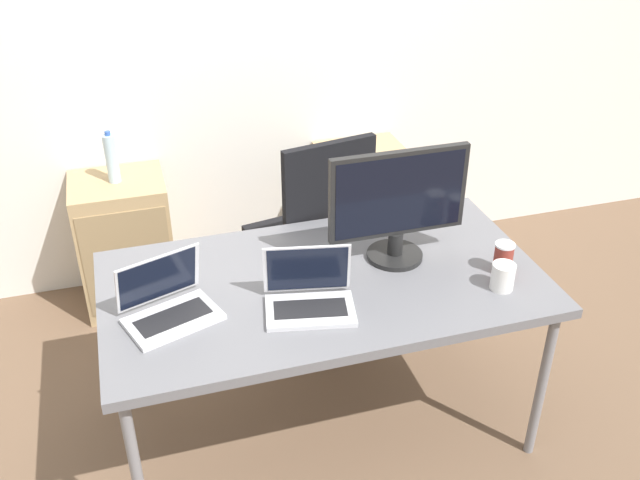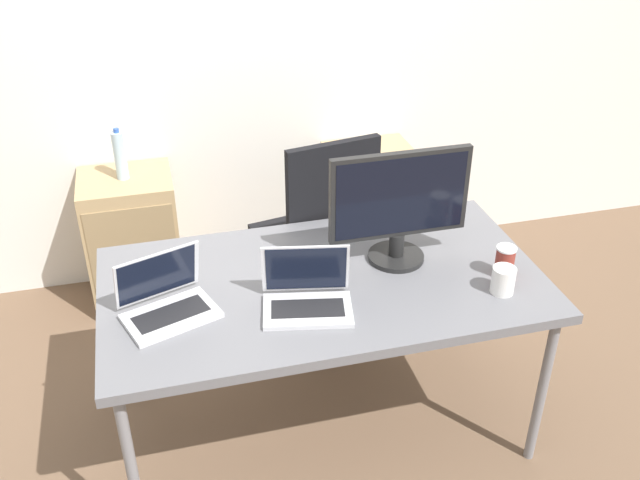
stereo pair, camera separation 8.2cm
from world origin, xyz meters
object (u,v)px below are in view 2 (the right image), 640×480
cabinet_left (133,239)px  laptop_left (307,296)px  laptop_right (167,302)px  cabinet_right (369,209)px  water_bottle (120,155)px  coffee_cup_white (503,280)px  monitor (399,206)px  office_chair (316,256)px  coffee_cup_brown (505,261)px

cabinet_left → laptop_left: bearing=-65.2°
laptop_left → laptop_right: 0.50m
laptop_right → cabinet_right: bearing=46.7°
cabinet_left → water_bottle: size_ratio=2.69×
coffee_cup_white → monitor: bearing=133.7°
water_bottle → coffee_cup_white: size_ratio=2.54×
cabinet_left → laptop_left: (0.62, -1.35, 0.45)m
cabinet_right → monitor: (-0.27, -1.12, 0.64)m
laptop_right → monitor: (0.91, 0.13, 0.19)m
coffee_cup_white → office_chair: bearing=116.5°
laptop_left → office_chair: bearing=73.7°
cabinet_right → laptop_left: laptop_left is taller
office_chair → coffee_cup_brown: (0.53, -0.85, 0.41)m
office_chair → cabinet_right: bearing=48.0°
cabinet_left → coffee_cup_white: size_ratio=6.84×
coffee_cup_white → cabinet_left: bearing=133.1°
laptop_left → coffee_cup_white: bearing=-7.4°
cabinet_left → coffee_cup_brown: size_ratio=5.70×
cabinet_right → coffee_cup_brown: bearing=-86.2°
laptop_right → coffee_cup_white: 1.23m
cabinet_left → cabinet_right: 1.31m
laptop_right → coffee_cup_brown: 1.27m
monitor → coffee_cup_white: (0.30, -0.32, -0.19)m
laptop_left → coffee_cup_white: 0.73m
coffee_cup_brown → cabinet_left: bearing=136.3°
cabinet_right → laptop_left: size_ratio=2.03×
monitor → laptop_right: bearing=-171.8°
cabinet_right → monitor: monitor is taller
laptop_right → monitor: size_ratio=0.67×
cabinet_right → laptop_right: 1.78m
laptop_right → coffee_cup_brown: size_ratio=2.93×
laptop_left → coffee_cup_brown: 0.78m
laptop_left → monitor: bearing=27.9°
laptop_right → coffee_cup_white: laptop_right is taller
cabinet_left → coffee_cup_brown: coffee_cup_brown is taller
cabinet_right → coffee_cup_white: size_ratio=6.84×
office_chair → water_bottle: 1.09m
water_bottle → coffee_cup_brown: 1.94m
monitor → cabinet_left: bearing=132.9°
water_bottle → monitor: size_ratio=0.48×
cabinet_left → laptop_left: 1.55m
laptop_right → coffee_cup_white: (1.21, -0.19, 0.01)m
laptop_left → cabinet_right: bearing=62.8°
laptop_left → monitor: size_ratio=0.64×
coffee_cup_brown → cabinet_right: bearing=93.8°
cabinet_left → laptop_left: laptop_left is taller
cabinet_left → coffee_cup_white: (1.35, -1.44, 0.46)m
water_bottle → coffee_cup_brown: (1.40, -1.34, -0.02)m
laptop_right → office_chair: bearing=45.9°
coffee_cup_white → coffee_cup_brown: 0.12m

